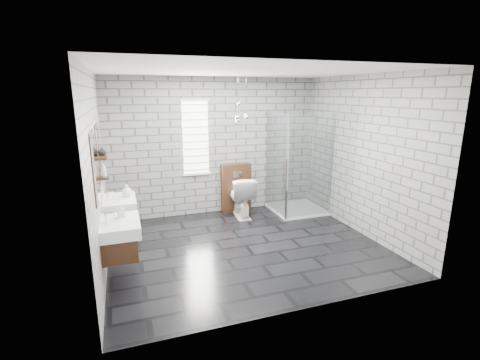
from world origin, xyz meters
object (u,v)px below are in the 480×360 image
shower_enclosure (296,189)px  toilet (241,196)px  cistern_panel (236,188)px  vanity_right (117,205)px  vanity_left (117,228)px

shower_enclosure → toilet: (-1.11, 0.19, -0.10)m
cistern_panel → toilet: bearing=-90.0°
vanity_right → toilet: 2.50m
vanity_right → toilet: size_ratio=1.95×
vanity_left → cistern_panel: size_ratio=1.57×
cistern_panel → shower_enclosure: (1.11, -0.52, 0.00)m
vanity_right → shower_enclosure: shower_enclosure is taller
shower_enclosure → toilet: 1.13m
shower_enclosure → cistern_panel: bearing=155.0°
vanity_left → toilet: bearing=39.5°
vanity_left → shower_enclosure: (3.41, 1.71, -0.25)m
vanity_left → cistern_panel: (2.30, 2.23, -0.26)m
cistern_panel → toilet: (0.00, -0.33, -0.10)m
vanity_right → cistern_panel: bearing=28.0°
vanity_left → toilet: (2.30, 1.90, -0.35)m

